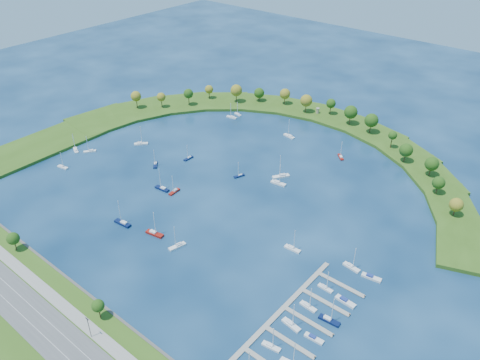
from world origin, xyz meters
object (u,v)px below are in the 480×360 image
Objects in this scene: docked_boat_2 at (271,346)px; docked_boat_10 at (351,267)px; harbor_tower at (318,111)px; moored_boat_4 at (281,176)px; moored_boat_2 at (123,223)px; docked_boat_9 at (345,301)px; docked_boat_7 at (329,320)px; dock_system at (290,326)px; docked_boat_5 at (314,338)px; moored_boat_18 at (189,158)px; docked_boat_11 at (371,277)px; moored_boat_15 at (155,164)px; docked_boat_8 at (325,288)px; moored_boat_5 at (238,114)px; moored_boat_1 at (162,188)px; moored_boat_14 at (90,151)px; docked_boat_6 at (308,306)px; moored_boat_7 at (141,143)px; moored_boat_10 at (292,248)px; moored_boat_11 at (177,246)px; moored_boat_13 at (341,157)px; moored_boat_12 at (278,183)px; moored_boat_16 at (76,150)px; moored_boat_3 at (154,233)px; docked_boat_4 at (291,324)px; moored_boat_9 at (239,175)px; moored_boat_8 at (174,191)px; moored_boat_17 at (63,167)px; moored_boat_6 at (232,117)px.

docked_boat_10 reaches higher than docked_boat_2.
docked_boat_10 is (99.43, -130.94, -3.22)m from harbor_tower.
moored_boat_4 is 121.94m from docked_boat_2.
docked_boat_2 is (104.04, -12.66, -0.10)m from moored_boat_2.
docked_boat_7 is at bearing -85.66° from docked_boat_9.
docked_boat_9 is at bearing 67.14° from dock_system.
docked_boat_9 is 0.76× the size of docked_boat_10.
docked_boat_7 is 13.16m from docked_boat_9.
harbor_tower is at bearing 129.57° from docked_boat_9.
docked_boat_9 is at bearing 86.02° from docked_boat_5.
moored_boat_18 is 139.76m from docked_boat_11.
docked_boat_8 is at bearing 35.83° from moored_boat_15.
moored_boat_1 is at bearing 120.81° from moored_boat_5.
docked_boat_6 is (181.04, -21.83, -0.00)m from moored_boat_14.
dock_system is 111.33m from moored_boat_4.
moored_boat_7 is 1.10× the size of moored_boat_10.
moored_boat_11 reaches higher than moored_boat_10.
docked_boat_10 is at bearing 167.44° from moored_boat_13.
moored_boat_12 is 135.07m from moored_boat_16.
docked_boat_4 is at bearing -13.30° from moored_boat_3.
moored_boat_4 is 60.98m from moored_boat_18.
moored_boat_10 is 38.48m from docked_boat_11.
moored_boat_9 is at bearing 147.48° from moored_boat_14.
moored_boat_4 reaches higher than moored_boat_8.
docked_boat_7 reaches higher than docked_boat_10.
docked_boat_8 is (0.01, 39.50, -0.02)m from docked_boat_2.
docked_boat_8 is (85.08, 22.13, -0.11)m from moored_boat_3.
moored_boat_8 is at bearing 158.47° from docked_boat_5.
docked_boat_4 reaches higher than docked_boat_10.
docked_boat_2 is at bearing -22.17° from moored_boat_3.
docked_boat_2 reaches higher than moored_boat_9.
moored_boat_7 reaches higher than docked_boat_2.
docked_boat_2 is 13.40m from docked_boat_4.
docked_boat_9 is at bearing 78.66° from moored_boat_8.
moored_boat_13 is 117.41m from docked_boat_8.
docked_boat_7 is (122.78, -22.50, -0.01)m from moored_boat_1.
moored_boat_13 is at bearing 111.44° from dock_system.
harbor_tower is 0.29× the size of moored_boat_3.
moored_boat_7 reaches higher than moored_boat_17.
docked_boat_2 is 1.38× the size of docked_boat_5.
moored_boat_8 is at bearing 124.92° from moored_boat_5.
moored_boat_2 reaches higher than moored_boat_15.
docked_boat_9 is (10.43, 38.16, -0.19)m from docked_boat_2.
harbor_tower is 0.36× the size of moored_boat_6.
docked_boat_5 is 0.86× the size of docked_boat_9.
moored_boat_1 is 1.11× the size of moored_boat_10.
moored_boat_12 is 1.18× the size of docked_boat_6.
moored_boat_13 is 0.96× the size of moored_boat_14.
moored_boat_3 reaches higher than harbor_tower.
moored_boat_3 is at bearing -171.64° from moored_boat_2.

